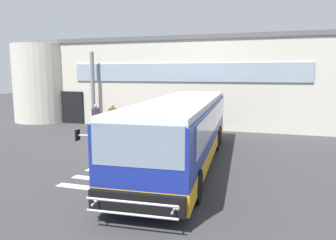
% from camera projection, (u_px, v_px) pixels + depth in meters
% --- Properties ---
extents(ground_plane, '(80.00, 90.00, 0.02)m').
position_uv_depth(ground_plane, '(134.00, 147.00, 16.60)').
color(ground_plane, '#353538').
rests_on(ground_plane, ground).
extents(bay_paint_stripes, '(4.40, 3.96, 0.01)m').
position_uv_depth(bay_paint_stripes, '(138.00, 175.00, 12.04)').
color(bay_paint_stripes, silver).
rests_on(bay_paint_stripes, ground).
extents(terminal_building, '(23.87, 13.80, 6.23)m').
position_uv_depth(terminal_building, '(180.00, 81.00, 27.34)').
color(terminal_building, beige).
rests_on(terminal_building, ground).
extents(entry_support_column, '(0.28, 0.28, 5.24)m').
position_uv_depth(entry_support_column, '(93.00, 89.00, 22.93)').
color(entry_support_column, slate).
rests_on(entry_support_column, ground).
extents(bus_main_foreground, '(3.39, 12.35, 2.70)m').
position_uv_depth(bus_main_foreground, '(182.00, 132.00, 13.43)').
color(bus_main_foreground, navy).
rests_on(bus_main_foreground, ground).
extents(passenger_near_column, '(0.40, 0.50, 1.68)m').
position_uv_depth(passenger_near_column, '(96.00, 115.00, 21.90)').
color(passenger_near_column, '#1E2338').
rests_on(passenger_near_column, ground).
extents(passenger_by_doorway, '(0.52, 0.50, 1.68)m').
position_uv_depth(passenger_by_doorway, '(113.00, 114.00, 22.19)').
color(passenger_by_doorway, '#1E2338').
rests_on(passenger_by_doorway, ground).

